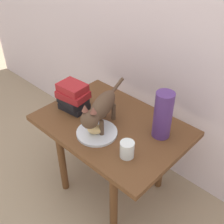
% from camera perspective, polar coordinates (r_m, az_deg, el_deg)
% --- Properties ---
extents(ground_plane, '(6.00, 6.00, 0.00)m').
position_cam_1_polar(ground_plane, '(1.94, -0.00, -14.54)').
color(ground_plane, gray).
extents(back_panel, '(4.00, 0.04, 2.20)m').
position_cam_1_polar(back_panel, '(1.60, 10.77, 20.97)').
color(back_panel, silver).
rests_on(back_panel, ground).
extents(side_table, '(0.82, 0.57, 0.53)m').
position_cam_1_polar(side_table, '(1.62, -0.00, -4.32)').
color(side_table, brown).
rests_on(side_table, ground).
extents(plate, '(0.22, 0.22, 0.01)m').
position_cam_1_polar(plate, '(1.51, -3.15, -4.07)').
color(plate, silver).
rests_on(plate, side_table).
extents(bread_roll, '(0.10, 0.10, 0.05)m').
position_cam_1_polar(bread_roll, '(1.48, -3.50, -3.40)').
color(bread_roll, '#E0BC7A').
rests_on(bread_roll, plate).
extents(cat, '(0.21, 0.46, 0.23)m').
position_cam_1_polar(cat, '(1.46, -2.34, 0.69)').
color(cat, '#4C3828').
rests_on(cat, side_table).
extents(book_stack, '(0.19, 0.15, 0.16)m').
position_cam_1_polar(book_stack, '(1.66, -7.81, 3.04)').
color(book_stack, black).
rests_on(book_stack, side_table).
extents(green_vase, '(0.09, 0.09, 0.26)m').
position_cam_1_polar(green_vase, '(1.44, 10.17, -0.62)').
color(green_vase, '#4C2D72').
rests_on(green_vase, side_table).
extents(candle_jar, '(0.07, 0.07, 0.08)m').
position_cam_1_polar(candle_jar, '(1.36, 3.03, -7.63)').
color(candle_jar, silver).
rests_on(candle_jar, side_table).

